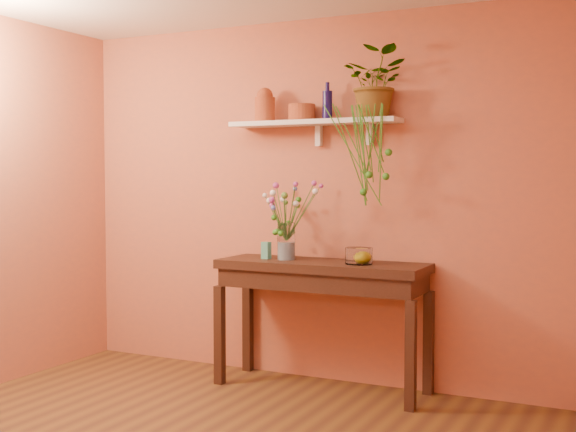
% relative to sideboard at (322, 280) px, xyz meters
% --- Properties ---
extents(room, '(4.04, 4.04, 2.70)m').
position_rel_sideboard_xyz_m(room, '(-0.18, -1.74, 0.56)').
color(room, brown).
rests_on(room, ground).
extents(sideboard, '(1.52, 0.49, 0.92)m').
position_rel_sideboard_xyz_m(sideboard, '(0.00, 0.00, 0.00)').
color(sideboard, '#3D2317').
rests_on(sideboard, ground).
extents(wall_shelf, '(1.30, 0.24, 0.19)m').
position_rel_sideboard_xyz_m(wall_shelf, '(-0.12, 0.14, 1.13)').
color(wall_shelf, white).
rests_on(wall_shelf, room).
extents(terracotta_jug, '(0.16, 0.16, 0.25)m').
position_rel_sideboard_xyz_m(terracotta_jug, '(-0.52, 0.12, 1.27)').
color(terracotta_jug, '#9B462D').
rests_on(terracotta_jug, wall_shelf).
extents(terracotta_pot, '(0.23, 0.23, 0.12)m').
position_rel_sideboard_xyz_m(terracotta_pot, '(-0.23, 0.15, 1.21)').
color(terracotta_pot, '#9B462D').
rests_on(terracotta_pot, wall_shelf).
extents(blue_bottle, '(0.09, 0.09, 0.27)m').
position_rel_sideboard_xyz_m(blue_bottle, '(-0.03, 0.15, 1.26)').
color(blue_bottle, '#140E47').
rests_on(blue_bottle, wall_shelf).
extents(spider_plant, '(0.45, 0.39, 0.49)m').
position_rel_sideboard_xyz_m(spider_plant, '(0.35, 0.16, 1.40)').
color(spider_plant, '#348120').
rests_on(spider_plant, wall_shelf).
extents(plant_fronds, '(0.45, 0.31, 0.70)m').
position_rel_sideboard_xyz_m(plant_fronds, '(0.36, 0.01, 0.86)').
color(plant_fronds, '#348120').
rests_on(plant_fronds, wall_shelf).
extents(glass_vase, '(0.13, 0.13, 0.27)m').
position_rel_sideboard_xyz_m(glass_vase, '(-0.28, -0.01, 0.25)').
color(glass_vase, white).
rests_on(glass_vase, sideboard).
extents(bouquet, '(0.47, 0.43, 0.44)m').
position_rel_sideboard_xyz_m(bouquet, '(-0.29, -0.01, 0.53)').
color(bouquet, '#386B28').
rests_on(bouquet, glass_vase).
extents(glass_bowl, '(0.19, 0.19, 0.11)m').
position_rel_sideboard_xyz_m(glass_bowl, '(0.29, -0.03, 0.19)').
color(glass_bowl, white).
rests_on(glass_bowl, sideboard).
extents(lemon, '(0.09, 0.09, 0.09)m').
position_rel_sideboard_xyz_m(lemon, '(0.31, -0.02, 0.18)').
color(lemon, yellow).
rests_on(lemon, glass_bowl).
extents(carton, '(0.07, 0.06, 0.12)m').
position_rel_sideboard_xyz_m(carton, '(-0.44, -0.02, 0.20)').
color(carton, teal).
rests_on(carton, sideboard).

